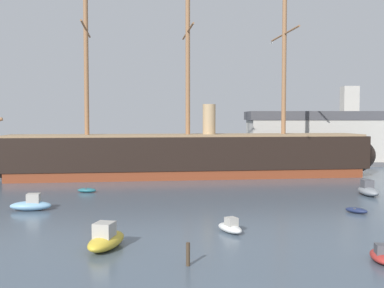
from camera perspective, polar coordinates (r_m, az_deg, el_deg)
The scene contains 13 objects.
tall_ship at distance 76.89m, azimuth -0.51°, elevation -1.29°, with size 70.13×18.25×33.81m.
motorboat_foreground_left at distance 35.94m, azimuth -10.34°, elevation -11.25°, with size 3.02×5.14×2.02m.
motorboat_foreground_right at distance 34.79m, azimuth 21.83°, elevation -12.38°, with size 1.52×3.05×1.24m.
motorboat_near_centre at distance 40.39m, azimuth 4.63°, elevation -9.96°, with size 2.61×3.38×1.31m.
motorboat_mid_left at distance 52.28m, azimuth -18.84°, elevation -6.93°, with size 4.38×2.22×1.77m.
dinghy_mid_right at distance 51.06m, azimuth 19.23°, elevation -7.57°, with size 2.36×2.41×0.56m.
dinghy_alongside_bow at distance 62.86m, azimuth -12.59°, elevation -5.47°, with size 2.52×1.30×0.57m.
motorboat_alongside_stern at distance 62.95m, azimuth 20.48°, elevation -5.23°, with size 2.13×4.64×1.91m.
motorboat_far_left at distance 81.14m, azimuth -19.32°, elevation -3.40°, with size 3.58×4.54×1.77m.
dinghy_distant_centre at distance 84.66m, azimuth 1.93°, elevation -3.22°, with size 2.02×2.12×0.48m.
mooring_piling_nearest at distance 31.50m, azimuth -0.48°, elevation -13.16°, with size 0.26×0.26×1.53m, color #423323.
dockside_warehouse_right at distance 107.72m, azimuth 20.77°, elevation 0.74°, with size 57.04×15.86×16.37m.
seagull_in_flight at distance 58.05m, azimuth 9.56°, elevation 11.93°, with size 0.41×1.24×0.14m.
Camera 1 is at (-2.09, -22.53, 9.60)m, focal length 44.18 mm.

